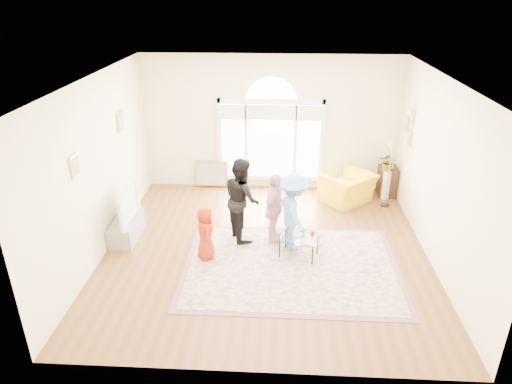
# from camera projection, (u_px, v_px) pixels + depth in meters

# --- Properties ---
(ground) EXTENTS (6.00, 6.00, 0.00)m
(ground) POSITION_uv_depth(u_px,v_px,m) (266.00, 250.00, 8.65)
(ground) COLOR brown
(ground) RESTS_ON ground
(room_shell) EXTENTS (6.00, 6.00, 6.00)m
(room_shell) POSITION_uv_depth(u_px,v_px,m) (271.00, 127.00, 10.57)
(room_shell) COLOR beige
(room_shell) RESTS_ON ground
(area_rug) EXTENTS (3.60, 2.60, 0.02)m
(area_rug) POSITION_uv_depth(u_px,v_px,m) (291.00, 266.00, 8.13)
(area_rug) COLOR beige
(area_rug) RESTS_ON ground
(rug_border) EXTENTS (3.80, 2.80, 0.01)m
(rug_border) POSITION_uv_depth(u_px,v_px,m) (291.00, 266.00, 8.14)
(rug_border) COLOR #84545A
(rug_border) RESTS_ON ground
(tv_console) EXTENTS (0.45, 1.00, 0.42)m
(tv_console) POSITION_uv_depth(u_px,v_px,m) (127.00, 229.00, 8.97)
(tv_console) COLOR #919399
(tv_console) RESTS_ON ground
(television) EXTENTS (0.17, 1.10, 0.63)m
(television) POSITION_uv_depth(u_px,v_px,m) (124.00, 205.00, 8.75)
(television) COLOR black
(television) RESTS_ON tv_console
(coffee_table) EXTENTS (1.12, 0.90, 0.54)m
(coffee_table) POSITION_uv_depth(u_px,v_px,m) (299.00, 238.00, 8.28)
(coffee_table) COLOR silver
(coffee_table) RESTS_ON ground
(armchair) EXTENTS (1.42, 1.41, 0.70)m
(armchair) POSITION_uv_depth(u_px,v_px,m) (348.00, 188.00, 10.41)
(armchair) COLOR yellow
(armchair) RESTS_ON ground
(side_cabinet) EXTENTS (0.40, 0.50, 0.70)m
(side_cabinet) POSITION_uv_depth(u_px,v_px,m) (387.00, 181.00, 10.77)
(side_cabinet) COLOR black
(side_cabinet) RESTS_ON ground
(floor_lamp) EXTENTS (0.31, 0.31, 1.51)m
(floor_lamp) POSITION_uv_depth(u_px,v_px,m) (392.00, 152.00, 9.84)
(floor_lamp) COLOR black
(floor_lamp) RESTS_ON ground
(plant_pedestal) EXTENTS (0.20, 0.20, 0.70)m
(plant_pedestal) POSITION_uv_depth(u_px,v_px,m) (386.00, 185.00, 10.59)
(plant_pedestal) COLOR white
(plant_pedestal) RESTS_ON ground
(potted_plant) EXTENTS (0.47, 0.43, 0.43)m
(potted_plant) POSITION_uv_depth(u_px,v_px,m) (388.00, 162.00, 10.36)
(potted_plant) COLOR #33722D
(potted_plant) RESTS_ON plant_pedestal
(leaning_picture) EXTENTS (0.80, 0.14, 0.62)m
(leaning_picture) POSITION_uv_depth(u_px,v_px,m) (212.00, 186.00, 11.36)
(leaning_picture) COLOR tan
(leaning_picture) RESTS_ON ground
(child_red) EXTENTS (0.46, 0.57, 1.02)m
(child_red) POSITION_uv_depth(u_px,v_px,m) (205.00, 233.00, 8.17)
(child_red) COLOR #AA260C
(child_red) RESTS_ON area_rug
(child_black) EXTENTS (0.89, 0.98, 1.64)m
(child_black) POSITION_uv_depth(u_px,v_px,m) (242.00, 199.00, 8.74)
(child_black) COLOR black
(child_black) RESTS_ON area_rug
(child_pink) EXTENTS (0.57, 0.87, 1.38)m
(child_pink) POSITION_uv_depth(u_px,v_px,m) (274.00, 208.00, 8.67)
(child_pink) COLOR #E59FB6
(child_pink) RESTS_ON area_rug
(child_blue) EXTENTS (0.84, 1.09, 1.49)m
(child_blue) POSITION_uv_depth(u_px,v_px,m) (293.00, 212.00, 8.40)
(child_blue) COLOR #58A3DD
(child_blue) RESTS_ON area_rug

